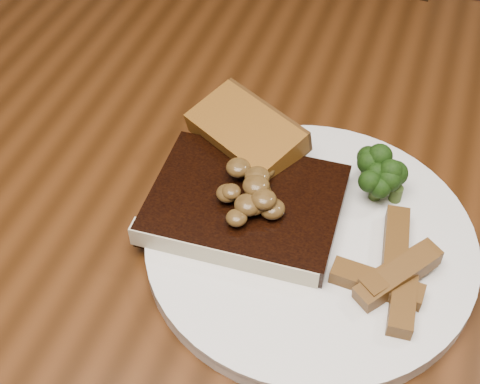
# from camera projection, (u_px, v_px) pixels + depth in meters

# --- Properties ---
(dining_table) EXTENTS (1.60, 0.90, 0.75)m
(dining_table) POSITION_uv_depth(u_px,v_px,m) (243.00, 291.00, 0.66)
(dining_table) COLOR #44220D
(dining_table) RESTS_ON ground
(chair_far) EXTENTS (0.47, 0.47, 0.95)m
(chair_far) POSITION_uv_depth(u_px,v_px,m) (287.00, 50.00, 1.15)
(chair_far) COLOR black
(chair_far) RESTS_ON ground
(plate) EXTENTS (0.34, 0.34, 0.01)m
(plate) POSITION_uv_depth(u_px,v_px,m) (310.00, 243.00, 0.57)
(plate) COLOR white
(plate) RESTS_ON dining_table
(steak) EXTENTS (0.17, 0.13, 0.02)m
(steak) POSITION_uv_depth(u_px,v_px,m) (246.00, 205.00, 0.58)
(steak) COLOR black
(steak) RESTS_ON plate
(steak_bone) EXTENTS (0.16, 0.02, 0.02)m
(steak_bone) POSITION_uv_depth(u_px,v_px,m) (224.00, 255.00, 0.54)
(steak_bone) COLOR beige
(steak_bone) RESTS_ON plate
(mushroom_pile) EXTENTS (0.06, 0.06, 0.03)m
(mushroom_pile) POSITION_uv_depth(u_px,v_px,m) (255.00, 188.00, 0.55)
(mushroom_pile) COLOR brown
(mushroom_pile) RESTS_ON steak
(garlic_bread) EXTENTS (0.12, 0.10, 0.02)m
(garlic_bread) POSITION_uv_depth(u_px,v_px,m) (245.00, 148.00, 0.62)
(garlic_bread) COLOR #9D661C
(garlic_bread) RESTS_ON plate
(potato_wedges) EXTENTS (0.09, 0.09, 0.02)m
(potato_wedges) POSITION_uv_depth(u_px,v_px,m) (385.00, 255.00, 0.54)
(potato_wedges) COLOR brown
(potato_wedges) RESTS_ON plate
(broccoli_cluster) EXTENTS (0.06, 0.06, 0.04)m
(broccoli_cluster) POSITION_uv_depth(u_px,v_px,m) (390.00, 177.00, 0.59)
(broccoli_cluster) COLOR #19370C
(broccoli_cluster) RESTS_ON plate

